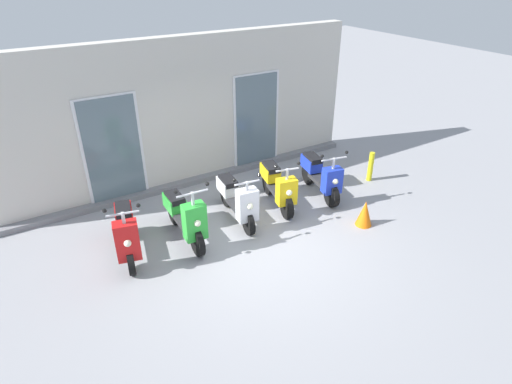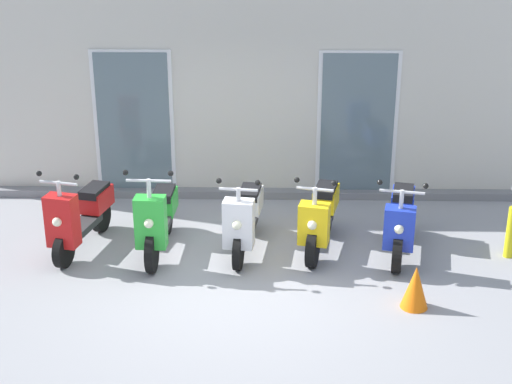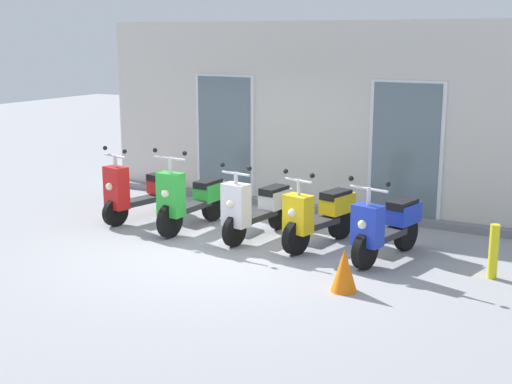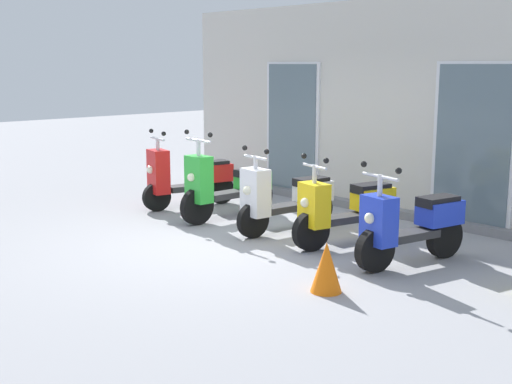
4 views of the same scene
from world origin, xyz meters
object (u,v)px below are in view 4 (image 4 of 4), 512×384
Objects in this scene: scooter_green at (226,186)px; scooter_blue at (411,225)px; scooter_yellow at (345,209)px; traffic_cone at (326,267)px; scooter_red at (187,177)px; scooter_white at (285,197)px.

scooter_green is 3.17m from scooter_blue.
scooter_yellow is at bearing 3.92° from scooter_green.
scooter_yellow is at bearing 123.58° from traffic_cone.
scooter_red is 2.99× the size of traffic_cone.
traffic_cone is (1.01, -1.52, -0.20)m from scooter_yellow.
scooter_red is 1.01× the size of scooter_yellow.
scooter_yellow is at bearing 1.43° from scooter_red.
scooter_white is 2.04m from scooter_blue.
scooter_green is 1.07× the size of scooter_blue.
scooter_yellow is at bearing 3.82° from scooter_white.
scooter_green reaches higher than scooter_yellow.
scooter_green is (1.04, -0.07, 0.00)m from scooter_red.
scooter_blue is at bearing -1.15° from scooter_white.
scooter_green is at bearing -179.31° from scooter_blue.
scooter_red is 4.43m from traffic_cone.
scooter_blue is 3.02× the size of traffic_cone.
scooter_white is (1.13, 0.08, -0.01)m from scooter_green.
scooter_blue is at bearing -0.39° from scooter_red.
scooter_blue is at bearing -5.88° from scooter_yellow.
scooter_white is at bearing 178.85° from scooter_blue.
scooter_green reaches higher than scooter_blue.
scooter_green is 3.24× the size of traffic_cone.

